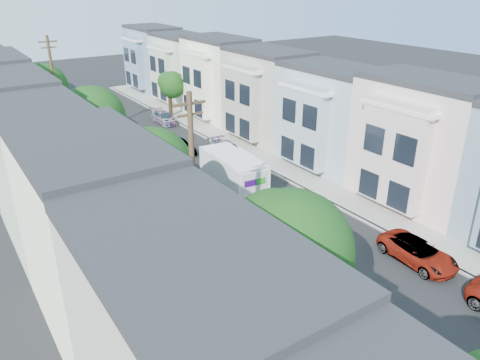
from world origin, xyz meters
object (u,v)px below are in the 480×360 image
object	(u,v)px
tree_b	(288,253)
lead_sedan	(178,147)
tree_e	(43,87)
parked_right_b	(418,252)
parked_right_c	(228,151)
tree_d	(92,118)
utility_pole_near	(193,194)
fedex_truck	(233,173)
tree_c	(151,169)
tree_far_r	(172,85)
utility_pole_far	(56,92)
parked_left_d	(153,203)
parked_left_c	(241,282)
parked_right_d	(164,118)

from	to	relation	value
tree_b	lead_sedan	xyz separation A→B (m)	(8.07, 25.19, -4.96)
tree_e	parked_right_b	bearing A→B (deg)	-72.89
parked_right_c	tree_d	bearing A→B (deg)	177.67
parked_right_b	parked_right_c	world-z (taller)	parked_right_c
utility_pole_near	fedex_truck	size ratio (longest dim) A/B	1.55
tree_c	tree_e	bearing A→B (deg)	90.00
tree_far_r	fedex_truck	bearing A→B (deg)	-104.88
fedex_truck	tree_e	bearing A→B (deg)	113.71
utility_pole_far	lead_sedan	xyz separation A→B (m)	(8.07, -7.98, -4.51)
tree_b	utility_pole_far	size ratio (longest dim) A/B	0.80
lead_sedan	tree_c	bearing A→B (deg)	-129.88
tree_e	utility_pole_near	xyz separation A→B (m)	(0.00, -31.21, 0.48)
fedex_truck	parked_left_d	bearing A→B (deg)	179.92
tree_far_r	parked_right_b	world-z (taller)	tree_far_r
fedex_truck	tree_d	bearing A→B (deg)	141.36
tree_e	parked_left_c	size ratio (longest dim) A/B	1.68
parked_left_c	parked_right_c	xyz separation A→B (m)	(9.80, 16.58, 0.01)
tree_far_r	parked_right_c	xyz separation A→B (m)	(-1.99, -14.85, -2.92)
utility_pole_near	parked_right_c	xyz separation A→B (m)	(11.20, 14.55, -4.46)
tree_c	tree_d	size ratio (longest dim) A/B	0.94
parked_right_c	lead_sedan	bearing A→B (deg)	134.20
tree_far_r	fedex_truck	world-z (taller)	tree_far_r
tree_b	tree_far_r	distance (m)	38.94
tree_far_r	utility_pole_near	xyz separation A→B (m)	(-13.19, -29.41, 1.54)
tree_b	fedex_truck	distance (m)	17.44
tree_c	lead_sedan	distance (m)	15.82
parked_right_b	parked_right_d	bearing A→B (deg)	93.42
tree_b	fedex_truck	bearing A→B (deg)	63.72
parked_left_c	parked_right_b	distance (m)	10.30
utility_pole_far	parked_right_d	xyz separation A→B (m)	(11.20, 1.64, -4.54)
tree_far_r	utility_pole_far	bearing A→B (deg)	-165.53
utility_pole_far	lead_sedan	distance (m)	12.21
tree_b	parked_right_d	distance (m)	36.91
utility_pole_near	utility_pole_far	size ratio (longest dim) A/B	1.00
tree_c	tree_far_r	distance (m)	27.72
fedex_truck	lead_sedan	world-z (taller)	fedex_truck
utility_pole_near	tree_far_r	bearing A→B (deg)	65.83
tree_e	parked_right_b	xyz separation A→B (m)	(11.20, -36.40, -4.03)
parked_left_d	parked_right_b	bearing A→B (deg)	-53.70
utility_pole_near	parked_right_c	world-z (taller)	utility_pole_near
tree_c	fedex_truck	distance (m)	8.67
tree_far_r	tree_d	bearing A→B (deg)	-133.36
tree_far_r	parked_right_d	size ratio (longest dim) A/B	1.27
tree_e	tree_far_r	world-z (taller)	tree_e
tree_e	parked_right_d	xyz separation A→B (m)	(11.20, -3.57, -4.06)
tree_e	parked_left_c	distance (m)	33.50
tree_d	parked_right_b	distance (m)	23.92
tree_e	parked_right_c	bearing A→B (deg)	-56.07
tree_b	parked_left_d	distance (m)	16.67
utility_pole_far	fedex_truck	xyz separation A→B (m)	(7.53, -17.92, -3.42)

